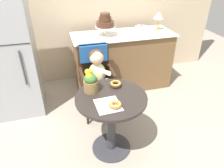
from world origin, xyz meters
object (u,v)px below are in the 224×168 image
object	(u,v)px
donut_front	(115,105)
round_layer_cake	(141,29)
cafe_table	(111,113)
tiered_cake_stand	(105,23)
wicker_chair	(95,70)
table_lamp	(159,16)
flower_vase	(91,82)
refrigerator	(9,53)
seated_child	(98,73)
donut_mid	(116,84)

from	to	relation	value
donut_front	round_layer_cake	bearing A→B (deg)	60.49
cafe_table	tiered_cake_stand	size ratio (longest dim) A/B	2.20
tiered_cake_stand	wicker_chair	bearing A→B (deg)	-116.93
wicker_chair	donut_front	bearing A→B (deg)	-85.99
wicker_chair	donut_front	xyz separation A→B (m)	(0.00, -0.93, 0.10)
donut_front	round_layer_cake	world-z (taller)	round_layer_cake
round_layer_cake	table_lamp	xyz separation A→B (m)	(0.28, 0.02, 0.17)
flower_vase	refrigerator	world-z (taller)	refrigerator
flower_vase	refrigerator	size ratio (longest dim) A/B	0.14
cafe_table	round_layer_cake	xyz separation A→B (m)	(0.85, 1.34, 0.43)
flower_vase	round_layer_cake	size ratio (longest dim) A/B	1.29
seated_child	refrigerator	world-z (taller)	refrigerator
donut_front	round_layer_cake	size ratio (longest dim) A/B	0.65
flower_vase	round_layer_cake	distance (m)	1.57
flower_vase	table_lamp	distance (m)	1.80
donut_front	donut_mid	world-z (taller)	same
wicker_chair	round_layer_cake	xyz separation A→B (m)	(0.86, 0.58, 0.30)
tiered_cake_stand	table_lamp	size ratio (longest dim) A/B	1.15
cafe_table	refrigerator	xyz separation A→B (m)	(-1.05, 1.10, 0.34)
round_layer_cake	donut_front	bearing A→B (deg)	-119.51
refrigerator	tiered_cake_stand	bearing A→B (deg)	8.64
donut_mid	flower_vase	bearing A→B (deg)	-173.90
tiered_cake_stand	refrigerator	distance (m)	1.35
cafe_table	wicker_chair	xyz separation A→B (m)	(-0.01, 0.76, 0.13)
cafe_table	seated_child	size ratio (longest dim) A/B	0.99
seated_child	table_lamp	distance (m)	1.44
flower_vase	tiered_cake_stand	size ratio (longest dim) A/B	0.75
cafe_table	table_lamp	world-z (taller)	table_lamp
seated_child	wicker_chair	bearing A→B (deg)	90.00
wicker_chair	seated_child	size ratio (longest dim) A/B	1.31
refrigerator	donut_front	bearing A→B (deg)	-50.56
round_layer_cake	refrigerator	size ratio (longest dim) A/B	0.11
flower_vase	table_lamp	xyz separation A→B (m)	(1.30, 1.21, 0.28)
tiered_cake_stand	round_layer_cake	world-z (taller)	tiered_cake_stand
wicker_chair	refrigerator	distance (m)	1.12
cafe_table	wicker_chair	distance (m)	0.77
wicker_chair	donut_mid	size ratio (longest dim) A/B	7.37
flower_vase	round_layer_cake	bearing A→B (deg)	49.38
tiered_cake_stand	round_layer_cake	bearing A→B (deg)	3.86
table_lamp	donut_front	bearing A→B (deg)	-126.71
seated_child	donut_mid	xyz separation A→B (m)	(0.11, -0.42, 0.07)
flower_vase	seated_child	bearing A→B (deg)	70.07
cafe_table	round_layer_cake	size ratio (longest dim) A/B	3.81
wicker_chair	round_layer_cake	size ratio (longest dim) A/B	5.04
seated_child	tiered_cake_stand	xyz separation A→B (m)	(0.28, 0.70, 0.42)
tiered_cake_stand	refrigerator	world-z (taller)	refrigerator
donut_mid	flower_vase	distance (m)	0.29
tiered_cake_stand	table_lamp	xyz separation A→B (m)	(0.86, 0.06, 0.02)
table_lamp	donut_mid	bearing A→B (deg)	-131.27
seated_child	donut_front	world-z (taller)	seated_child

